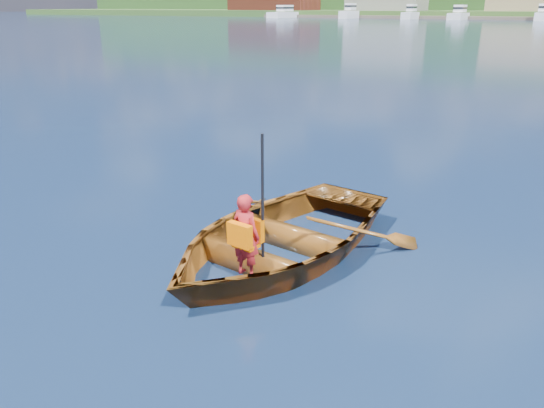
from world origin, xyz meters
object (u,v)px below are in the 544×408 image
at_px(child_paddler, 246,235).
at_px(marina_yachts, 544,15).
at_px(rowboat, 279,235).
at_px(dock, 541,19).

distance_m(child_paddler, marina_yachts, 144.61).
height_order(child_paddler, marina_yachts, marina_yachts).
bearing_deg(child_paddler, marina_yachts, 91.91).
xyz_separation_m(rowboat, marina_yachts, (-4.79, 143.61, 1.07)).
xyz_separation_m(child_paddler, dock, (-5.40, 149.21, -0.26)).
distance_m(rowboat, dock, 148.40).
height_order(rowboat, dock, dock).
bearing_deg(marina_yachts, dock, 97.19).
distance_m(rowboat, child_paddler, 0.98).
bearing_deg(dock, rowboat, -87.92).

